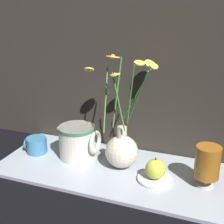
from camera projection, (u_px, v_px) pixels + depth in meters
ground_plane at (109, 170)px, 1.13m from camera, size 6.00×6.00×0.00m
shelf at (109, 169)px, 1.12m from camera, size 0.80×0.36×0.01m
backdrop_wall at (128, 9)px, 1.11m from camera, size 1.30×0.02×1.10m
vase_with_flowers at (122, 148)px, 1.11m from camera, size 0.23×0.21×0.40m
yellow_mug at (36, 145)px, 1.23m from camera, size 0.09×0.08×0.06m
ceramic_pitcher at (78, 141)px, 1.18m from camera, size 0.16×0.14×0.14m
tea_glass at (207, 163)px, 0.98m from camera, size 0.08×0.08×0.14m
saucer_plate at (155, 179)px, 1.04m from camera, size 0.12×0.12×0.01m
orange_fruit at (155, 169)px, 1.03m from camera, size 0.07×0.07×0.08m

